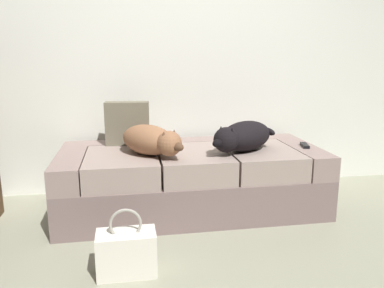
{
  "coord_description": "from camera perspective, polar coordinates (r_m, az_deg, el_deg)",
  "views": [
    {
      "loc": [
        -0.48,
        -1.7,
        1.17
      ],
      "look_at": [
        0.0,
        1.07,
        0.53
      ],
      "focal_mm": 36.25,
      "sensor_mm": 36.0,
      "label": 1
    }
  ],
  "objects": [
    {
      "name": "dog_dark",
      "position": [
        2.87,
        7.47,
        1.11
      ],
      "size": [
        0.59,
        0.5,
        0.22
      ],
      "color": "black",
      "rests_on": "couch"
    },
    {
      "name": "back_wall",
      "position": [
        3.43,
        -1.86,
        16.75
      ],
      "size": [
        6.4,
        0.1,
        2.8
      ],
      "primitive_type": "cube",
      "color": "silver",
      "rests_on": "ground"
    },
    {
      "name": "couch",
      "position": [
        3.01,
        -0.17,
        -5.18
      ],
      "size": [
        1.97,
        0.89,
        0.48
      ],
      "color": "#74605E",
      "rests_on": "ground"
    },
    {
      "name": "throw_pillow",
      "position": [
        3.1,
        -9.48,
        3.02
      ],
      "size": [
        0.35,
        0.15,
        0.34
      ],
      "primitive_type": "cube",
      "rotation": [
        0.0,
        0.0,
        -0.1
      ],
      "color": "#69624F",
      "rests_on": "couch"
    },
    {
      "name": "tv_remote",
      "position": [
        3.14,
        16.26,
        -0.19
      ],
      "size": [
        0.08,
        0.16,
        0.02
      ],
      "primitive_type": "cube",
      "rotation": [
        0.0,
        0.0,
        -0.23
      ],
      "color": "black",
      "rests_on": "couch"
    },
    {
      "name": "handbag",
      "position": [
        2.21,
        -9.6,
        -15.41
      ],
      "size": [
        0.32,
        0.18,
        0.38
      ],
      "color": "silver",
      "rests_on": "ground"
    },
    {
      "name": "dog_tan",
      "position": [
        2.76,
        -5.98,
        0.56
      ],
      "size": [
        0.49,
        0.56,
        0.21
      ],
      "color": "#8D5E40",
      "rests_on": "couch"
    }
  ]
}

